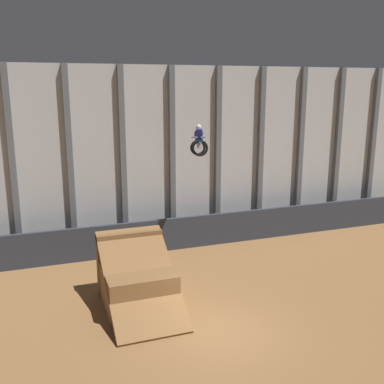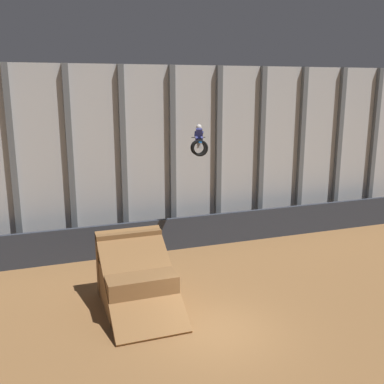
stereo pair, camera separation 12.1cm
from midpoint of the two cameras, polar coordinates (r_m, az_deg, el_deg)
ground_plane at (r=15.92m, az=3.16°, el=-17.25°), size 60.00×60.00×0.00m
arena_back_wall at (r=22.83m, az=-5.85°, el=4.34°), size 32.00×0.40×9.10m
lower_barrier at (r=22.48m, az=-4.79°, el=-5.58°), size 31.36×0.20×1.64m
dirt_ramp at (r=17.51m, az=-7.31°, el=-10.96°), size 2.58×4.24×2.67m
rider_bike_solo at (r=20.59m, az=0.71°, el=6.26°), size 1.16×1.79×1.53m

